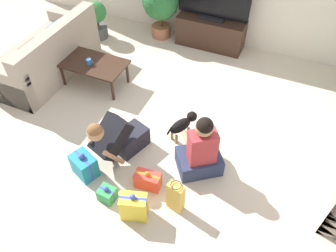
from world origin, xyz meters
name	(u,v)px	position (x,y,z in m)	size (l,w,h in m)	color
ground_plane	(170,136)	(0.00, 0.00, 0.00)	(16.00, 16.00, 0.00)	beige
sofa_left	(46,57)	(-2.39, 0.52, 0.31)	(0.91, 1.86, 0.87)	tan
coffee_table	(93,65)	(-1.53, 0.57, 0.36)	(1.02, 0.59, 0.40)	#382319
tv_console	(210,33)	(-0.23, 2.35, 0.26)	(1.20, 0.42, 0.53)	#382319
tv	(214,4)	(-0.23, 2.35, 0.80)	(1.24, 0.20, 0.62)	black
potted_plant_back_left	(161,4)	(-1.18, 2.30, 0.63)	(0.65, 0.65, 1.01)	#A36042
potted_plant_corner_left	(97,18)	(-2.25, 1.80, 0.38)	(0.38, 0.38, 0.69)	#4C4C51
person_kneeling	(117,138)	(-0.46, -0.57, 0.34)	(0.54, 0.82, 0.78)	#23232D
person_sitting	(201,151)	(0.55, -0.36, 0.34)	(0.66, 0.63, 0.91)	#283351
dog	(183,124)	(0.16, 0.08, 0.23)	(0.30, 0.48, 0.34)	black
gift_box_a	(107,194)	(-0.27, -1.19, 0.09)	(0.20, 0.18, 0.22)	#2D934C
gift_box_b	(84,165)	(-0.70, -0.99, 0.16)	(0.36, 0.32, 0.37)	teal
gift_box_c	(134,207)	(0.12, -1.25, 0.17)	(0.33, 0.26, 0.40)	yellow
gift_box_d	(148,180)	(0.08, -0.84, 0.11)	(0.32, 0.19, 0.27)	red
gift_bag_a	(176,197)	(0.49, -0.98, 0.22)	(0.20, 0.14, 0.45)	#E5B74C
mug	(89,62)	(-1.56, 0.52, 0.45)	(0.12, 0.08, 0.09)	#386BAD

